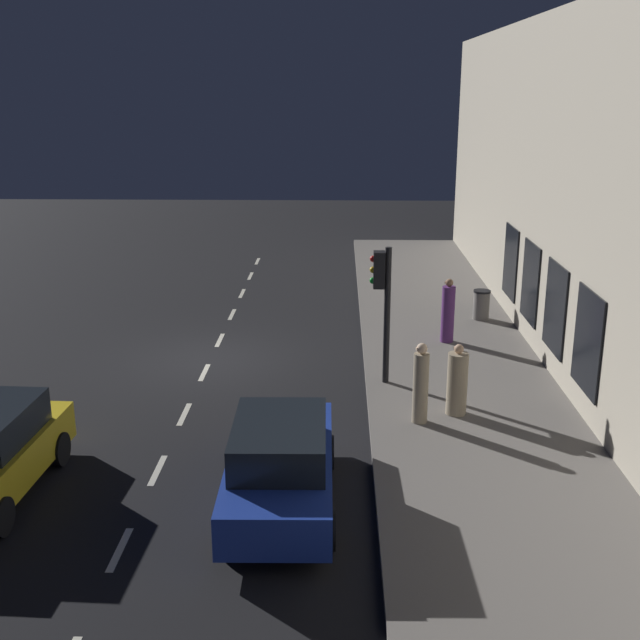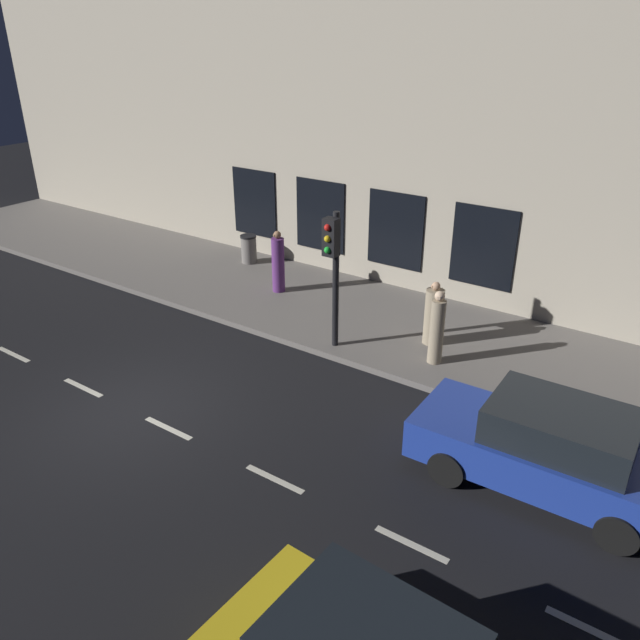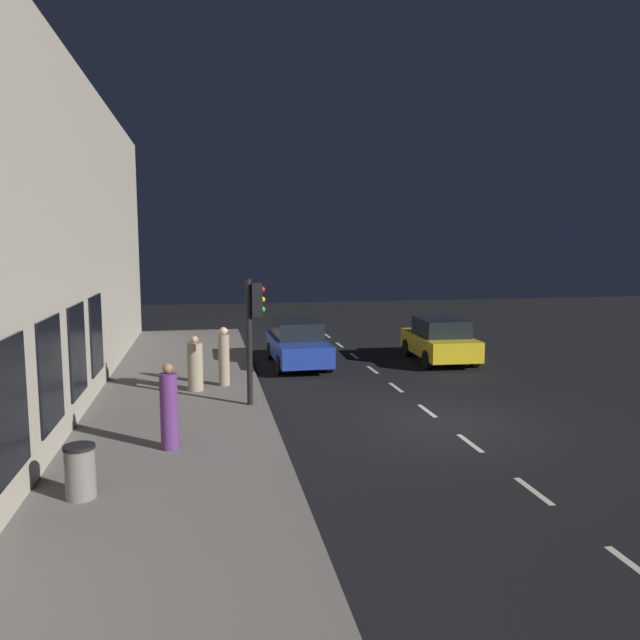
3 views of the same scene
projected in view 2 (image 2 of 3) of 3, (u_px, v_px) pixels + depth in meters
The scene contains 10 objects.
ground_plane at pixel (134, 412), 12.50m from camera, with size 60.00×60.00×0.00m, color black.
sidewalk at pixel (313, 303), 17.11m from camera, with size 4.50×32.00×0.15m.
building_facade at pixel (365, 132), 17.16m from camera, with size 0.65×32.00×8.66m.
lane_centre_line at pixel (168, 428), 11.98m from camera, with size 0.12×27.20×0.01m.
traffic_light at pixel (333, 259), 13.73m from camera, with size 0.49×0.32×3.23m.
parked_car_1 at pixel (548, 449), 10.15m from camera, with size 1.88×4.32×1.58m.
pedestrian_0 at pixel (278, 264), 17.37m from camera, with size 0.47×0.47×1.76m.
pedestrian_1 at pixel (437, 330), 13.69m from camera, with size 0.39×0.39×1.72m.
pedestrian_2 at pixel (433, 316), 14.57m from camera, with size 0.61×0.61×1.55m.
trash_bin at pixel (249, 249), 19.62m from camera, with size 0.51×0.51×0.89m.
Camera 2 is at (-6.51, -9.01, 7.07)m, focal length 35.02 mm.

